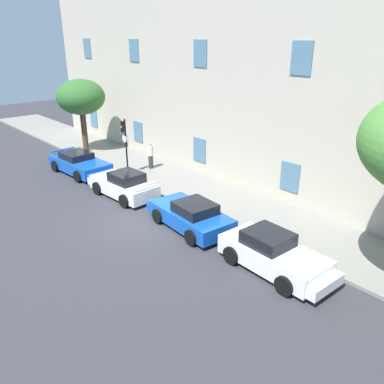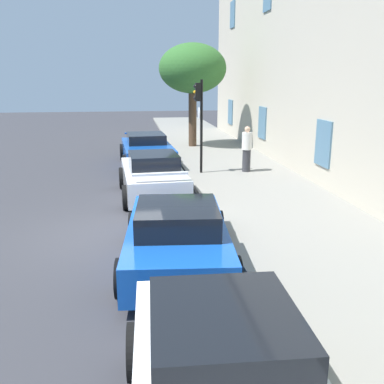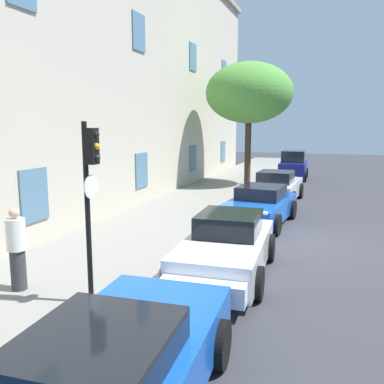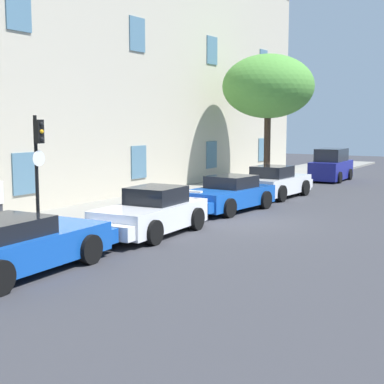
{
  "view_description": "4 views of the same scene",
  "coord_description": "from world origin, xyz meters",
  "px_view_note": "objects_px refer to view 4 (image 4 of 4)",
  "views": [
    {
      "loc": [
        13.93,
        -9.35,
        8.25
      ],
      "look_at": [
        0.26,
        2.87,
        0.89
      ],
      "focal_mm": 36.43,
      "sensor_mm": 36.0,
      "label": 1
    },
    {
      "loc": [
        9.99,
        0.51,
        3.69
      ],
      "look_at": [
        -0.23,
        1.96,
        0.95
      ],
      "focal_mm": 40.45,
      "sensor_mm": 36.0,
      "label": 2
    },
    {
      "loc": [
        -12.6,
        -1.2,
        3.57
      ],
      "look_at": [
        -1.12,
        2.85,
        1.55
      ],
      "focal_mm": 38.37,
      "sensor_mm": 36.0,
      "label": 3
    },
    {
      "loc": [
        -17.28,
        -8.87,
        3.45
      ],
      "look_at": [
        -0.61,
        1.43,
        0.99
      ],
      "focal_mm": 52.65,
      "sensor_mm": 36.0,
      "label": 4
    }
  ],
  "objects_px": {
    "traffic_light": "(38,155)",
    "tree_midblock": "(268,87)",
    "sportscar_yellow_flank": "(149,214)",
    "hatchback_parked": "(331,166)",
    "sportscar_red_lead": "(21,245)",
    "sportscar_tail_end": "(276,183)",
    "sportscar_white_middle": "(225,196)"
  },
  "relations": [
    {
      "from": "sportscar_tail_end",
      "to": "traffic_light",
      "type": "xyz_separation_m",
      "value": [
        -12.81,
        1.73,
        1.88
      ]
    },
    {
      "from": "sportscar_yellow_flank",
      "to": "hatchback_parked",
      "type": "relative_size",
      "value": 1.21
    },
    {
      "from": "traffic_light",
      "to": "tree_midblock",
      "type": "bearing_deg",
      "value": 1.78
    },
    {
      "from": "tree_midblock",
      "to": "traffic_light",
      "type": "height_order",
      "value": "tree_midblock"
    },
    {
      "from": "sportscar_yellow_flank",
      "to": "sportscar_white_middle",
      "type": "distance_m",
      "value": 5.3
    },
    {
      "from": "sportscar_white_middle",
      "to": "traffic_light",
      "type": "distance_m",
      "value": 8.27
    },
    {
      "from": "sportscar_red_lead",
      "to": "hatchback_parked",
      "type": "bearing_deg",
      "value": 0.6
    },
    {
      "from": "sportscar_yellow_flank",
      "to": "tree_midblock",
      "type": "relative_size",
      "value": 0.67
    },
    {
      "from": "hatchback_parked",
      "to": "traffic_light",
      "type": "distance_m",
      "value": 21.18
    },
    {
      "from": "sportscar_yellow_flank",
      "to": "tree_midblock",
      "type": "bearing_deg",
      "value": 9.81
    },
    {
      "from": "hatchback_parked",
      "to": "sportscar_red_lead",
      "type": "bearing_deg",
      "value": -179.4
    },
    {
      "from": "sportscar_yellow_flank",
      "to": "hatchback_parked",
      "type": "distance_m",
      "value": 18.49
    },
    {
      "from": "hatchback_parked",
      "to": "tree_midblock",
      "type": "relative_size",
      "value": 0.55
    },
    {
      "from": "sportscar_tail_end",
      "to": "traffic_light",
      "type": "distance_m",
      "value": 13.06
    },
    {
      "from": "sportscar_red_lead",
      "to": "tree_midblock",
      "type": "relative_size",
      "value": 0.75
    },
    {
      "from": "hatchback_parked",
      "to": "traffic_light",
      "type": "relative_size",
      "value": 1.09
    },
    {
      "from": "sportscar_red_lead",
      "to": "tree_midblock",
      "type": "height_order",
      "value": "tree_midblock"
    },
    {
      "from": "sportscar_tail_end",
      "to": "sportscar_red_lead",
      "type": "bearing_deg",
      "value": -179.42
    },
    {
      "from": "sportscar_tail_end",
      "to": "hatchback_parked",
      "type": "distance_m",
      "value": 8.25
    },
    {
      "from": "sportscar_red_lead",
      "to": "tree_midblock",
      "type": "bearing_deg",
      "value": 7.17
    },
    {
      "from": "traffic_light",
      "to": "sportscar_white_middle",
      "type": "bearing_deg",
      "value": -12.25
    },
    {
      "from": "sportscar_red_lead",
      "to": "sportscar_tail_end",
      "type": "bearing_deg",
      "value": 0.58
    },
    {
      "from": "sportscar_yellow_flank",
      "to": "traffic_light",
      "type": "distance_m",
      "value": 3.73
    },
    {
      "from": "traffic_light",
      "to": "sportscar_tail_end",
      "type": "bearing_deg",
      "value": -7.68
    },
    {
      "from": "sportscar_red_lead",
      "to": "sportscar_tail_end",
      "type": "xyz_separation_m",
      "value": [
        15.18,
        0.15,
        0.03
      ]
    },
    {
      "from": "sportscar_red_lead",
      "to": "traffic_light",
      "type": "bearing_deg",
      "value": 38.51
    },
    {
      "from": "sportscar_tail_end",
      "to": "hatchback_parked",
      "type": "height_order",
      "value": "hatchback_parked"
    },
    {
      "from": "sportscar_yellow_flank",
      "to": "traffic_light",
      "type": "height_order",
      "value": "traffic_light"
    },
    {
      "from": "sportscar_white_middle",
      "to": "sportscar_yellow_flank",
      "type": "bearing_deg",
      "value": -177.6
    },
    {
      "from": "sportscar_white_middle",
      "to": "sportscar_tail_end",
      "type": "height_order",
      "value": "sportscar_tail_end"
    },
    {
      "from": "hatchback_parked",
      "to": "sportscar_tail_end",
      "type": "bearing_deg",
      "value": -179.38
    },
    {
      "from": "sportscar_white_middle",
      "to": "tree_midblock",
      "type": "xyz_separation_m",
      "value": [
        8.88,
        2.23,
        4.68
      ]
    }
  ]
}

